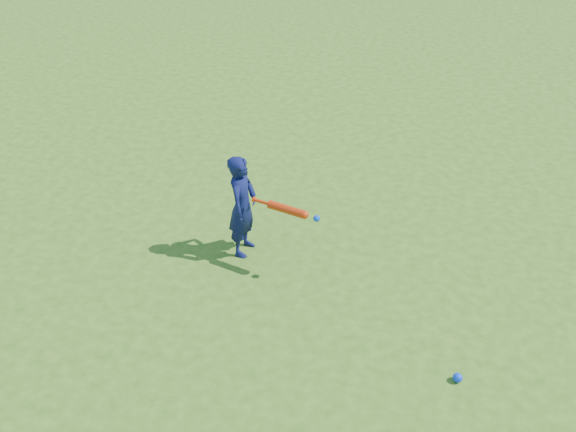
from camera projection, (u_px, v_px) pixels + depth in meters
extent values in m
plane|color=#386A19|center=(254.00, 251.00, 6.47)|extent=(80.00, 80.00, 0.00)
imported|color=#0F1546|center=(243.00, 206.00, 6.19)|extent=(0.28, 0.40, 1.07)
sphere|color=blue|center=(458.00, 378.00, 5.06)|extent=(0.08, 0.08, 0.08)
cylinder|color=red|center=(254.00, 199.00, 6.01)|extent=(0.03, 0.05, 0.05)
cylinder|color=red|center=(262.00, 202.00, 5.97)|extent=(0.18, 0.07, 0.03)
cylinder|color=red|center=(287.00, 209.00, 5.87)|extent=(0.38, 0.16, 0.08)
sphere|color=red|center=(304.00, 215.00, 5.80)|extent=(0.08, 0.08, 0.08)
sphere|color=blue|center=(317.00, 218.00, 5.75)|extent=(0.06, 0.06, 0.06)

